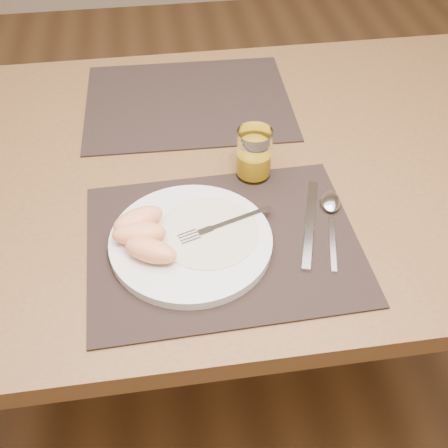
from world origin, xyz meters
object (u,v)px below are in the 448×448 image
Objects in this scene: placemat_near at (223,243)px; placemat_far at (188,102)px; spoon at (331,207)px; plate at (191,242)px; knife at (309,231)px; juice_glass at (254,156)px; table at (213,194)px; fork at (218,227)px.

placemat_near is 0.44m from placemat_far.
placemat_far is at bearing 118.91° from spoon.
placemat_near is 0.05m from plate.
knife is 2.19× the size of juice_glass.
table is 3.11× the size of placemat_far.
table is 6.54× the size of knife.
placemat_near and placemat_far have the same top height.
table is at bearing 122.44° from knife.
plate is 1.42× the size of spoon.
knife reaches higher than table.
plate is 1.26× the size of knife.
knife is at bearing -136.86° from spoon.
spoon is at bearing -41.78° from table.
spoon is at bearing -44.86° from juice_glass.
plate is at bearing -106.44° from table.
fork is 0.89× the size of spoon.
table is at bearing 144.03° from juice_glass.
fork is at bearing 105.08° from placemat_near.
placemat_far is 0.47m from knife.
placemat_far is at bearing 84.95° from plate.
juice_glass is (0.14, 0.17, 0.04)m from plate.
knife is at bearing 1.21° from placemat_near.
table is at bearing 73.56° from plate.
juice_glass is (-0.12, 0.12, 0.04)m from spoon.
plate is 0.22m from juice_glass.
table is 3.11× the size of placemat_near.
plate is 1.58× the size of fork.
table is 0.25m from plate.
plate reaches higher than placemat_near.
placemat_far is at bearing 96.68° from table.
plate reaches higher than knife.
placemat_far is 1.67× the size of plate.
placemat_far is at bearing 110.53° from knife.
juice_glass is at bearing 64.07° from placemat_near.
knife is at bearing 0.46° from plate.
table is at bearing 85.46° from fork.
juice_glass is (0.09, 0.15, 0.03)m from fork.
placemat_near is 0.15m from knife.
placemat_far is 2.10× the size of knife.
fork is 0.16m from knife.
placemat_near is 0.03m from fork.
juice_glass reaches higher than placemat_far.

